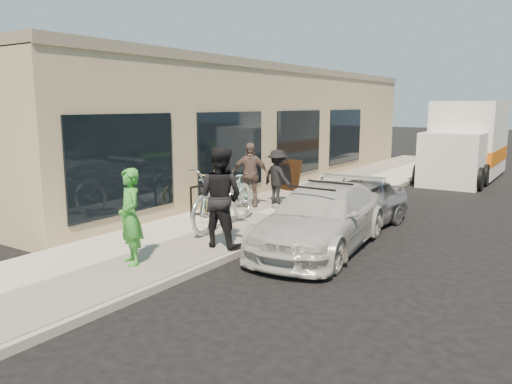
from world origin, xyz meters
The scene contains 17 objects.
ground centered at (0.00, 0.00, 0.00)m, with size 120.00×120.00×0.00m, color black.
sidewalk centered at (-2.00, 3.00, 0.07)m, with size 3.00×34.00×0.15m, color beige.
curb centered at (-0.45, 3.00, 0.07)m, with size 0.12×34.00×0.13m, color #A39F95.
storefront centered at (-5.24, 7.99, 2.12)m, with size 3.60×20.00×4.22m.
bike_rack centered at (-2.85, 1.74, 0.64)m, with size 0.06×0.58×0.81m.
sandwich_board centered at (-3.01, 6.48, 0.65)m, with size 0.71×0.71×0.97m.
sedan_white centered at (0.63, 1.47, 0.64)m, with size 2.24×4.58×1.32m.
sedan_silver centered at (0.57, 3.42, 0.59)m, with size 1.40×3.48×1.19m, color gray.
moving_truck centered at (0.96, 13.67, 1.35)m, with size 2.39×6.21×3.04m.
tandem_bike centered at (-1.72, 1.33, 0.84)m, with size 0.92×2.64×1.39m, color silver.
woman_rider centered at (-1.48, -1.68, 0.99)m, with size 0.61×0.40×1.68m, color green.
man_standing centered at (-0.87, 0.07, 1.13)m, with size 0.95×0.74×1.95m, color black.
cruiser_bike_a centered at (-2.76, 3.04, 0.60)m, with size 0.43×1.51×0.91m, color #92DBD1.
cruiser_bike_b centered at (-2.79, 2.48, 0.61)m, with size 0.61×1.75×0.92m, color #92DBD1.
cruiser_bike_c centered at (-3.09, 2.62, 0.68)m, with size 0.50×1.76×1.06m, color yellow.
bystander_a centered at (-2.14, 4.32, 0.91)m, with size 0.99×0.57×1.53m, color black.
bystander_b centered at (-2.60, 3.62, 1.02)m, with size 1.02×0.42×1.74m, color brown.
Camera 1 is at (4.97, -7.46, 2.88)m, focal length 35.00 mm.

